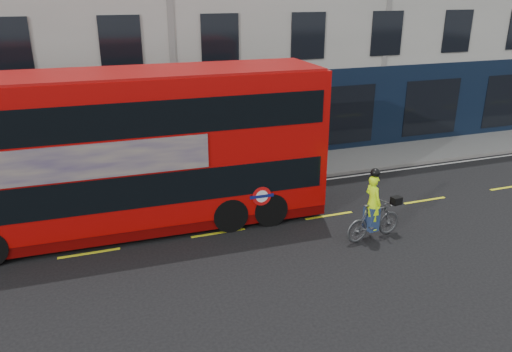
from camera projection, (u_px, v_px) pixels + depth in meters
name	position (u px, v px, depth m)	size (l,w,h in m)	color
ground	(232.00, 255.00, 14.83)	(120.00, 120.00, 0.00)	black
pavement	(186.00, 179.00, 20.55)	(60.00, 3.00, 0.12)	slate
kerb	(194.00, 192.00, 19.23)	(60.00, 0.12, 0.13)	slate
road_edge_line	(196.00, 197.00, 18.98)	(58.00, 0.10, 0.01)	silver
lane_dashes	(218.00, 233.00, 16.16)	(58.00, 0.12, 0.01)	yellow
bus	(128.00, 151.00, 15.71)	(12.75, 3.17, 5.11)	#B10807
cyclist	(374.00, 216.00, 15.54)	(2.10, 0.86, 2.37)	#47494C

